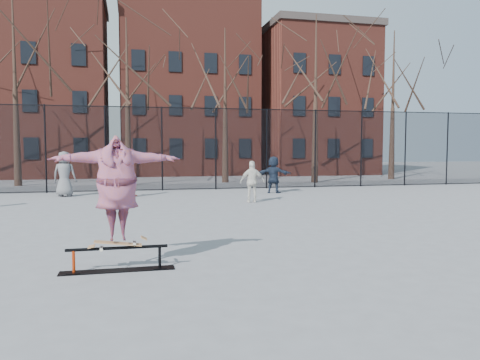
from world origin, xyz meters
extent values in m
plane|color=slate|center=(0.00, 0.00, 0.00)|extent=(100.00, 100.00, 0.00)
cube|color=black|center=(-3.12, -1.59, 0.01)|extent=(1.88, 0.29, 0.01)
cylinder|color=red|center=(-3.81, -1.59, 0.19)|extent=(0.05, 0.05, 0.39)
cylinder|color=black|center=(-2.42, -1.59, 0.19)|extent=(0.05, 0.05, 0.39)
cylinder|color=black|center=(-3.12, -1.59, 0.39)|extent=(1.66, 0.05, 0.05)
imported|color=navy|center=(-3.10, -1.59, 1.39)|extent=(2.18, 0.72, 1.74)
imported|color=slate|center=(-5.58, 11.18, 0.95)|extent=(1.02, 0.75, 1.90)
imported|color=#A9220E|center=(-2.99, 10.47, 0.79)|extent=(0.86, 0.73, 1.57)
imported|color=silver|center=(1.56, 7.32, 0.78)|extent=(0.96, 0.51, 1.56)
imported|color=#1C2638|center=(3.44, 10.66, 0.84)|extent=(1.58, 1.22, 1.67)
cylinder|color=black|center=(-6.60, 13.00, 2.00)|extent=(0.07, 0.07, 4.00)
cylinder|color=black|center=(-4.00, 13.00, 2.00)|extent=(0.07, 0.07, 4.00)
cylinder|color=black|center=(-1.40, 13.00, 2.00)|extent=(0.07, 0.07, 4.00)
cylinder|color=black|center=(1.20, 13.00, 2.00)|extent=(0.07, 0.07, 4.00)
cylinder|color=black|center=(3.80, 13.00, 2.00)|extent=(0.07, 0.07, 4.00)
cylinder|color=black|center=(6.40, 13.00, 2.00)|extent=(0.07, 0.07, 4.00)
cylinder|color=black|center=(9.00, 13.00, 2.00)|extent=(0.07, 0.07, 4.00)
cylinder|color=black|center=(11.60, 13.00, 2.00)|extent=(0.07, 0.07, 4.00)
cylinder|color=black|center=(14.20, 13.00, 2.00)|extent=(0.07, 0.07, 4.00)
cube|color=black|center=(0.00, 13.00, 2.00)|extent=(34.00, 0.01, 4.00)
cylinder|color=black|center=(0.00, 13.00, 3.96)|extent=(34.00, 0.04, 0.04)
cone|color=black|center=(-8.50, 17.80, 2.31)|extent=(0.40, 0.40, 4.62)
cone|color=black|center=(-3.00, 16.50, 2.31)|extent=(0.40, 0.40, 4.62)
cone|color=black|center=(2.50, 17.80, 2.31)|extent=(0.40, 0.40, 4.62)
cone|color=black|center=(8.00, 16.50, 2.31)|extent=(0.40, 0.40, 4.62)
cone|color=black|center=(13.50, 17.80, 2.31)|extent=(0.40, 0.40, 4.62)
cube|color=maroon|center=(-9.00, 26.00, 6.00)|extent=(9.00, 7.00, 12.00)
cube|color=maroon|center=(1.50, 26.00, 6.50)|extent=(10.00, 7.00, 13.00)
cube|color=maroon|center=(11.50, 26.00, 5.50)|extent=(8.00, 7.00, 11.00)
camera|label=1|loc=(-2.88, -9.57, 2.07)|focal=35.00mm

